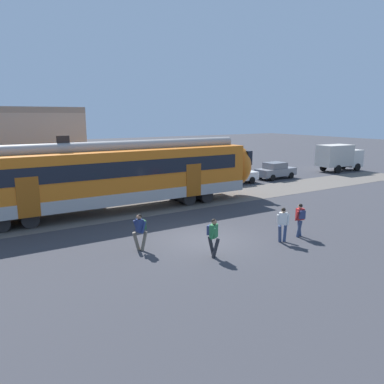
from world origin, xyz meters
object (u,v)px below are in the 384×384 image
at_px(pedestrian_white, 283,222).
at_px(box_truck, 339,156).
at_px(parked_car_grey, 276,170).
at_px(pedestrian_navy, 140,229).
at_px(parked_car_white, 235,175).
at_px(pedestrian_green, 213,234).
at_px(pedestrian_red, 300,217).

bearing_deg(pedestrian_white, box_truck, 31.81).
bearing_deg(parked_car_grey, pedestrian_white, -133.01).
height_order(pedestrian_navy, parked_car_grey, pedestrian_navy).
bearing_deg(parked_car_white, pedestrian_green, -130.98).
distance_m(pedestrian_navy, pedestrian_white, 6.59).
height_order(pedestrian_green, pedestrian_red, same).
distance_m(pedestrian_green, pedestrian_white, 3.85).
bearing_deg(parked_car_white, box_truck, 0.16).
height_order(pedestrian_red, parked_car_white, pedestrian_red).
bearing_deg(parked_car_grey, parked_car_white, -179.71).
height_order(pedestrian_red, box_truck, box_truck).
bearing_deg(pedestrian_navy, parked_car_grey, 30.46).
bearing_deg(pedestrian_navy, pedestrian_green, -45.48).
relative_size(pedestrian_navy, parked_car_white, 0.41).
bearing_deg(parked_car_grey, pedestrian_red, -130.22).
bearing_deg(pedestrian_red, pedestrian_white, -174.54).
distance_m(pedestrian_white, parked_car_white, 15.41).
xyz_separation_m(pedestrian_white, box_truck, (21.63, 13.42, 0.61)).
distance_m(pedestrian_green, parked_car_white, 17.53).
relative_size(pedestrian_green, pedestrian_red, 1.00).
distance_m(pedestrian_red, box_truck, 24.32).
bearing_deg(parked_car_grey, pedestrian_green, -140.97).
bearing_deg(parked_car_white, parked_car_grey, 0.29).
distance_m(pedestrian_white, pedestrian_red, 1.28).
height_order(pedestrian_green, parked_car_grey, pedestrian_green).
xyz_separation_m(pedestrian_red, parked_car_white, (6.38, 13.26, -0.21)).
xyz_separation_m(pedestrian_white, pedestrian_red, (1.27, 0.12, 0.03)).
xyz_separation_m(parked_car_white, parked_car_grey, (4.86, 0.02, 0.00)).
bearing_deg(box_truck, parked_car_white, -179.84).
relative_size(parked_car_white, parked_car_grey, 1.00).
bearing_deg(pedestrian_navy, pedestrian_red, -17.53).
distance_m(pedestrian_navy, pedestrian_red, 7.74).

